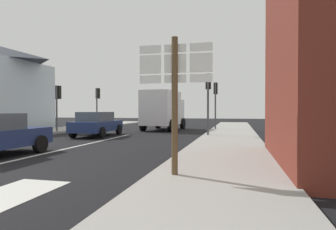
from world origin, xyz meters
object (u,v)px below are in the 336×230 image
object	(u,v)px
delivery_truck	(163,109)
traffic_light_near_left	(58,98)
traffic_light_far_right	(216,95)
traffic_light_near_right	(208,90)
route_sign_post	(175,91)
traffic_light_far_left	(98,99)
sedan_far	(97,124)

from	to	relation	value
delivery_truck	traffic_light_near_left	size ratio (longest dim) A/B	1.58
delivery_truck	traffic_light_far_right	world-z (taller)	traffic_light_far_right
delivery_truck	traffic_light_near_right	world-z (taller)	traffic_light_near_right
route_sign_post	traffic_light_near_left	distance (m)	15.34
delivery_truck	route_sign_post	xyz separation A→B (m)	(4.34, -15.87, 0.35)
route_sign_post	traffic_light_near_right	distance (m)	10.71
traffic_light_far_left	traffic_light_near_left	size ratio (longest dim) A/B	1.08
delivery_truck	traffic_light_near_left	bearing A→B (deg)	-142.69
traffic_light_far_right	traffic_light_near_right	bearing A→B (deg)	-90.00
sedan_far	traffic_light_far_left	bearing A→B (deg)	116.72
traffic_light_near_right	sedan_far	bearing A→B (deg)	-172.26
traffic_light_far_left	traffic_light_near_left	world-z (taller)	traffic_light_far_left
delivery_truck	traffic_light_far_right	distance (m)	4.24
route_sign_post	traffic_light_far_right	world-z (taller)	traffic_light_far_right
delivery_truck	traffic_light_far_right	xyz separation A→B (m)	(4.04, 0.66, 1.11)
route_sign_post	traffic_light_near_left	world-z (taller)	traffic_light_near_left
traffic_light_far_left	traffic_light_near_right	bearing A→B (deg)	-31.38
sedan_far	delivery_truck	size ratio (longest dim) A/B	0.83
route_sign_post	traffic_light_far_left	bearing A→B (deg)	121.88
sedan_far	traffic_light_far_left	xyz separation A→B (m)	(-3.60, 7.14, 1.83)
traffic_light_near_left	traffic_light_near_right	xyz separation A→B (m)	(10.23, -0.47, 0.34)
traffic_light_far_left	traffic_light_near_left	xyz separation A→B (m)	(0.00, -5.78, -0.19)
sedan_far	route_sign_post	world-z (taller)	route_sign_post
traffic_light_near_left	traffic_light_far_right	size ratio (longest dim) A/B	0.87
traffic_light_near_left	traffic_light_far_right	world-z (taller)	traffic_light_far_right
traffic_light_far_right	sedan_far	bearing A→B (deg)	-134.53
traffic_light_near_left	traffic_light_far_right	xyz separation A→B (m)	(10.23, 5.38, 0.36)
traffic_light_near_right	traffic_light_far_right	world-z (taller)	traffic_light_far_right
traffic_light_near_left	traffic_light_near_right	distance (m)	10.25
sedan_far	traffic_light_near_right	distance (m)	6.98
traffic_light_far_left	delivery_truck	bearing A→B (deg)	-9.69
traffic_light_far_right	route_sign_post	bearing A→B (deg)	-88.98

